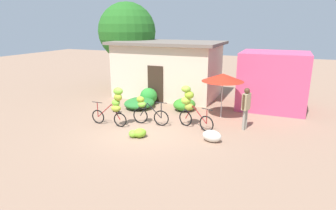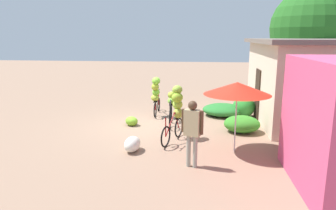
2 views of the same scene
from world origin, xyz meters
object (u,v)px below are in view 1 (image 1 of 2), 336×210
market_umbrella (223,77)px  produce_sack (212,136)px  tree_behind_building (127,32)px  bicycle_near_pile (146,109)px  shop_pink (273,81)px  bicycle_center_loaded (189,103)px  bicycle_leftmost (115,104)px  person_vendor (246,104)px  building_low (168,69)px  banana_pile_on_ground (138,133)px

market_umbrella → produce_sack: size_ratio=2.91×
tree_behind_building → produce_sack: size_ratio=7.90×
tree_behind_building → bicycle_near_pile: bearing=-54.5°
shop_pink → bicycle_near_pile: 6.72m
bicycle_near_pile → produce_sack: 3.24m
bicycle_center_loaded → market_umbrella: bearing=61.8°
tree_behind_building → bicycle_center_loaded: 8.96m
tree_behind_building → bicycle_leftmost: (3.39, -6.95, -2.68)m
market_umbrella → bicycle_leftmost: market_umbrella is taller
person_vendor → tree_behind_building: bearing=148.0°
building_low → bicycle_center_loaded: size_ratio=3.58×
bicycle_leftmost → person_vendor: bearing=18.3°
market_umbrella → bicycle_center_loaded: size_ratio=1.17×
bicycle_near_pile → bicycle_center_loaded: size_ratio=0.94×
person_vendor → market_umbrella: bearing=135.8°
market_umbrella → produce_sack: 3.39m
building_low → bicycle_center_loaded: bearing=-58.2°
bicycle_leftmost → banana_pile_on_ground: size_ratio=2.10×
bicycle_leftmost → market_umbrella: bearing=36.9°
produce_sack → person_vendor: (0.91, 1.75, 0.85)m
person_vendor → bicycle_center_loaded: bearing=-165.1°
market_umbrella → bicycle_center_loaded: bearing=-118.2°
shop_pink → tree_behind_building: (-9.21, 1.55, 2.25)m
shop_pink → produce_sack: bearing=-107.0°
bicycle_center_loaded → person_vendor: (2.18, 0.58, 0.03)m
building_low → banana_pile_on_ground: bearing=-77.0°
banana_pile_on_ground → person_vendor: 4.43m
bicycle_center_loaded → produce_sack: size_ratio=2.49×
bicycle_leftmost → bicycle_center_loaded: bearing=20.9°
building_low → shop_pink: 5.91m
bicycle_near_pile → bicycle_center_loaded: 1.90m
bicycle_center_loaded → banana_pile_on_ground: bearing=-128.1°
banana_pile_on_ground → bicycle_center_loaded: bearing=51.9°
tree_behind_building → bicycle_center_loaded: bearing=-43.1°
banana_pile_on_ground → shop_pink: bearing=54.5°
bicycle_leftmost → produce_sack: 4.20m
market_umbrella → produce_sack: bearing=-83.8°
produce_sack → bicycle_center_loaded: bearing=137.2°
tree_behind_building → bicycle_center_loaded: (6.26, -5.86, -2.63)m
person_vendor → building_low: bearing=140.9°
shop_pink → banana_pile_on_ground: shop_pink is taller
bicycle_near_pile → produce_sack: bicycle_near_pile is taller
market_umbrella → banana_pile_on_ground: bearing=-123.5°
tree_behind_building → bicycle_center_loaded: size_ratio=3.17×
produce_sack → person_vendor: bearing=62.6°
bicycle_leftmost → bicycle_near_pile: (1.03, 0.73, -0.31)m
market_umbrella → person_vendor: market_umbrella is taller
shop_pink → person_vendor: size_ratio=1.85×
bicycle_near_pile → banana_pile_on_ground: (0.40, -1.47, -0.52)m
bicycle_leftmost → person_vendor: 5.31m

